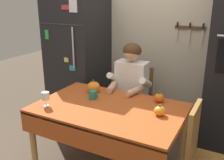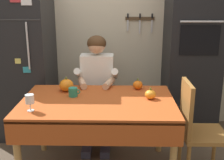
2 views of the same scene
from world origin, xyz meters
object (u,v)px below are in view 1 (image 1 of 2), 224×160
(pumpkin_large, at_px, (159,98))
(chair_behind_person, at_px, (135,100))
(refrigerator, at_px, (78,60))
(wine_glass, at_px, (45,96))
(coffee_mug, at_px, (93,95))
(chair_right_side, at_px, (204,156))
(pumpkin_small, at_px, (160,111))
(pumpkin_medium, at_px, (94,87))
(seated_person, at_px, (129,88))
(dining_table, at_px, (108,115))

(pumpkin_large, bearing_deg, chair_behind_person, 134.93)
(refrigerator, relative_size, wine_glass, 12.61)
(coffee_mug, relative_size, pumpkin_large, 1.01)
(refrigerator, distance_m, chair_behind_person, 0.98)
(chair_right_side, xyz_separation_m, pumpkin_small, (-0.42, 0.10, 0.27))
(pumpkin_small, bearing_deg, chair_behind_person, 126.34)
(coffee_mug, distance_m, pumpkin_large, 0.67)
(pumpkin_large, bearing_deg, pumpkin_medium, -173.50)
(pumpkin_medium, bearing_deg, chair_behind_person, 61.83)
(seated_person, height_order, wine_glass, seated_person)
(chair_behind_person, height_order, coffee_mug, chair_behind_person)
(seated_person, bearing_deg, pumpkin_large, -29.70)
(chair_right_side, height_order, pumpkin_medium, chair_right_side)
(coffee_mug, height_order, wine_glass, wine_glass)
(refrigerator, xyz_separation_m, pumpkin_medium, (0.62, -0.61, -0.10))
(seated_person, bearing_deg, wine_glass, -119.74)
(dining_table, bearing_deg, seated_person, 94.79)
(dining_table, bearing_deg, pumpkin_small, 7.70)
(chair_behind_person, distance_m, coffee_mug, 0.75)
(seated_person, bearing_deg, pumpkin_medium, -130.08)
(refrigerator, xyz_separation_m, pumpkin_large, (1.34, -0.53, -0.12))
(chair_behind_person, distance_m, wine_glass, 1.20)
(dining_table, bearing_deg, pumpkin_medium, 140.28)
(pumpkin_small, bearing_deg, pumpkin_medium, 165.67)
(pumpkin_small, bearing_deg, pumpkin_large, 108.72)
(chair_behind_person, bearing_deg, pumpkin_small, -53.66)
(refrigerator, bearing_deg, chair_right_side, -26.28)
(dining_table, relative_size, wine_glass, 9.81)
(chair_right_side, xyz_separation_m, coffee_mug, (-1.14, 0.15, 0.27))
(chair_behind_person, relative_size, coffee_mug, 8.34)
(dining_table, height_order, wine_glass, wine_glass)
(pumpkin_small, bearing_deg, chair_right_side, -12.99)
(pumpkin_large, height_order, pumpkin_medium, pumpkin_medium)
(coffee_mug, bearing_deg, pumpkin_small, -3.96)
(refrigerator, distance_m, chair_right_side, 2.10)
(dining_table, distance_m, chair_right_side, 0.91)
(seated_person, bearing_deg, chair_right_side, -33.70)
(dining_table, relative_size, chair_right_side, 1.51)
(chair_right_side, xyz_separation_m, pumpkin_medium, (-1.23, 0.30, 0.29))
(chair_right_side, bearing_deg, pumpkin_medium, 166.12)
(coffee_mug, bearing_deg, chair_right_side, -7.31)
(dining_table, xyz_separation_m, pumpkin_large, (0.39, 0.35, 0.13))
(coffee_mug, bearing_deg, dining_table, -25.90)
(pumpkin_large, height_order, pumpkin_small, pumpkin_large)
(chair_right_side, height_order, pumpkin_small, chair_right_side)
(refrigerator, height_order, chair_right_side, refrigerator)
(dining_table, height_order, coffee_mug, coffee_mug)
(chair_right_side, relative_size, wine_glass, 6.52)
(pumpkin_medium, height_order, pumpkin_small, pumpkin_medium)
(refrigerator, bearing_deg, dining_table, -42.91)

